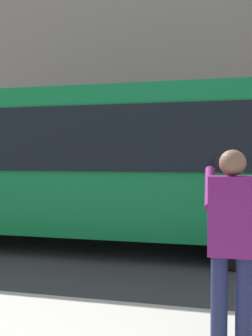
# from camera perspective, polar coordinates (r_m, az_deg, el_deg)

# --- Properties ---
(ground_plane) EXTENTS (60.00, 60.00, 0.00)m
(ground_plane) POSITION_cam_1_polar(r_m,az_deg,el_deg) (7.80, 6.86, -11.58)
(ground_plane) COLOR #38383A
(building_facade_far) EXTENTS (28.00, 1.55, 12.00)m
(building_facade_far) POSITION_cam_1_polar(r_m,az_deg,el_deg) (14.97, 9.78, 17.95)
(building_facade_far) COLOR gray
(building_facade_far) RESTS_ON ground_plane
(red_bus) EXTENTS (9.05, 2.54, 3.08)m
(red_bus) POSITION_cam_1_polar(r_m,az_deg,el_deg) (7.59, -6.60, 0.88)
(red_bus) COLOR #0F7238
(red_bus) RESTS_ON ground_plane
(pedestrian_photographer) EXTENTS (0.53, 0.52, 1.70)m
(pedestrian_photographer) POSITION_cam_1_polar(r_m,az_deg,el_deg) (3.27, 16.01, -9.79)
(pedestrian_photographer) COLOR #1E2347
(pedestrian_photographer) RESTS_ON sidewalk_curb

